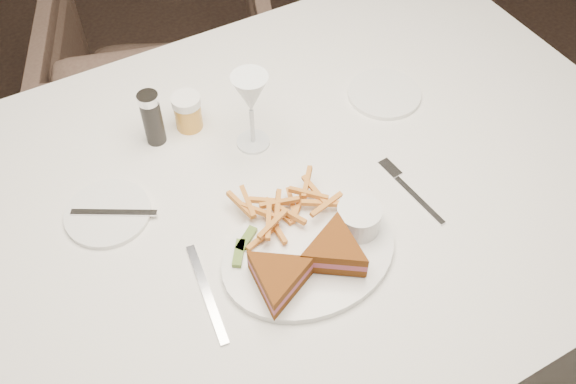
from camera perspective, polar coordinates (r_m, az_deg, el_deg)
The scene contains 3 objects.
table at distance 1.54m, azimuth -0.94°, elevation -8.80°, with size 1.56×1.04×0.75m, color silver.
chair_far at distance 2.13m, azimuth -10.73°, elevation 10.19°, with size 0.68×0.64×0.70m, color #46342B.
table_setting at distance 1.17m, azimuth -0.61°, elevation -0.96°, with size 0.80×0.60×0.18m.
Camera 1 is at (-0.13, -0.54, 1.70)m, focal length 40.00 mm.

